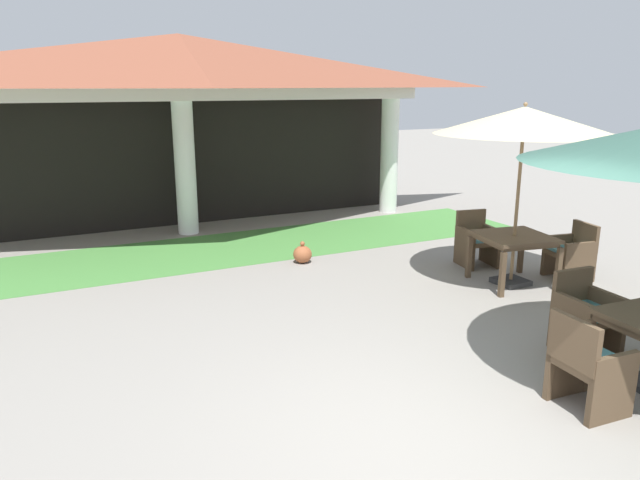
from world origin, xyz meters
TOP-DOWN VIEW (x-y plane):
  - ground_plane at (0.00, 0.00)m, footprint 60.00×60.00m
  - background_pavilion at (0.00, 8.23)m, footprint 10.71×3.14m
  - lawn_strip at (0.00, 6.63)m, footprint 12.51×2.33m
  - patio_chair_near_foreground_north at (2.57, 0.70)m, footprint 0.60×0.61m
  - patio_chair_near_foreground_west at (1.55, -0.19)m, footprint 0.56×0.61m
  - patio_table_mid_left at (3.52, 2.82)m, footprint 1.15×1.15m
  - patio_umbrella_mid_left at (3.52, 2.82)m, footprint 2.53×2.53m
  - patio_chair_mid_left_north at (3.71, 3.83)m, footprint 0.64×0.68m
  - patio_chair_mid_left_east at (4.54, 2.63)m, footprint 0.66×0.65m
  - terracotta_urn at (1.18, 5.22)m, footprint 0.31×0.31m

SIDE VIEW (x-z plane):
  - ground_plane at x=0.00m, z-range 0.00..0.00m
  - lawn_strip at x=0.00m, z-range 0.00..0.01m
  - terracotta_urn at x=1.18m, z-range -0.04..0.33m
  - patio_chair_mid_left_east at x=4.54m, z-range -0.03..0.83m
  - patio_chair_mid_left_north at x=3.71m, z-range -0.04..0.85m
  - patio_chair_near_foreground_north at x=2.57m, z-range -0.03..0.87m
  - patio_chair_near_foreground_west at x=1.55m, z-range -0.04..0.88m
  - patio_table_mid_left at x=3.52m, z-range 0.28..1.04m
  - patio_umbrella_mid_left at x=3.52m, z-range 1.07..3.74m
  - background_pavilion at x=0.00m, z-range 1.12..4.95m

